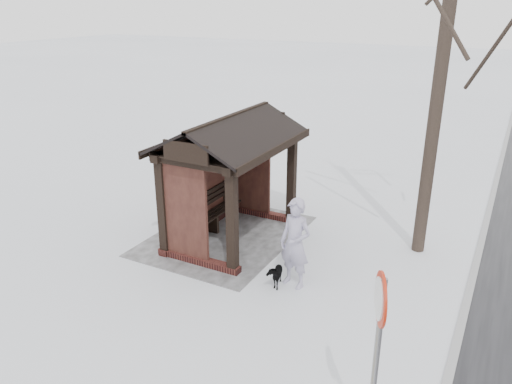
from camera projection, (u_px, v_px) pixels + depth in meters
ground at (233, 237)px, 12.41m from camera, size 120.00×120.00×0.00m
kerb at (469, 294)px, 9.99m from camera, size 120.00×0.15×0.06m
trampled_patch at (226, 235)px, 12.50m from camera, size 4.20×3.20×0.02m
bus_shelter at (225, 153)px, 11.70m from camera, size 3.60×2.40×3.09m
pedestrian at (295, 243)px, 10.01m from camera, size 0.59×0.77×1.90m
dog at (275, 274)px, 10.25m from camera, size 0.68×0.46×0.52m
road_sign at (378, 330)px, 5.92m from camera, size 0.62×0.30×2.61m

